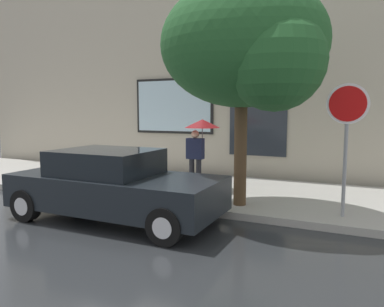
{
  "coord_description": "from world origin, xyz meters",
  "views": [
    {
      "loc": [
        4.6,
        -5.8,
        2.17
      ],
      "look_at": [
        1.08,
        1.8,
        1.2
      ],
      "focal_mm": 34.02,
      "sensor_mm": 36.0,
      "label": 1
    }
  ],
  "objects_px": {
    "parked_car": "(114,186)",
    "fire_hydrant": "(109,175)",
    "stop_sign": "(347,124)",
    "street_tree": "(248,48)",
    "pedestrian_with_umbrella": "(200,134)"
  },
  "relations": [
    {
      "from": "street_tree",
      "to": "stop_sign",
      "type": "distance_m",
      "value": 2.45
    },
    {
      "from": "parked_car",
      "to": "street_tree",
      "type": "relative_size",
      "value": 0.9
    },
    {
      "from": "parked_car",
      "to": "fire_hydrant",
      "type": "bearing_deg",
      "value": 130.21
    },
    {
      "from": "stop_sign",
      "to": "fire_hydrant",
      "type": "bearing_deg",
      "value": -179.54
    },
    {
      "from": "fire_hydrant",
      "to": "stop_sign",
      "type": "bearing_deg",
      "value": 0.46
    },
    {
      "from": "parked_car",
      "to": "fire_hydrant",
      "type": "height_order",
      "value": "parked_car"
    },
    {
      "from": "pedestrian_with_umbrella",
      "to": "street_tree",
      "type": "height_order",
      "value": "street_tree"
    },
    {
      "from": "pedestrian_with_umbrella",
      "to": "street_tree",
      "type": "xyz_separation_m",
      "value": [
        1.65,
        -1.32,
        1.88
      ]
    },
    {
      "from": "parked_car",
      "to": "stop_sign",
      "type": "bearing_deg",
      "value": 20.92
    },
    {
      "from": "fire_hydrant",
      "to": "parked_car",
      "type": "bearing_deg",
      "value": -49.79
    },
    {
      "from": "parked_car",
      "to": "street_tree",
      "type": "distance_m",
      "value": 3.91
    },
    {
      "from": "fire_hydrant",
      "to": "pedestrian_with_umbrella",
      "type": "bearing_deg",
      "value": 34.21
    },
    {
      "from": "parked_car",
      "to": "fire_hydrant",
      "type": "relative_size",
      "value": 5.17
    },
    {
      "from": "parked_car",
      "to": "street_tree",
      "type": "bearing_deg",
      "value": 34.45
    },
    {
      "from": "fire_hydrant",
      "to": "pedestrian_with_umbrella",
      "type": "distance_m",
      "value": 2.56
    }
  ]
}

